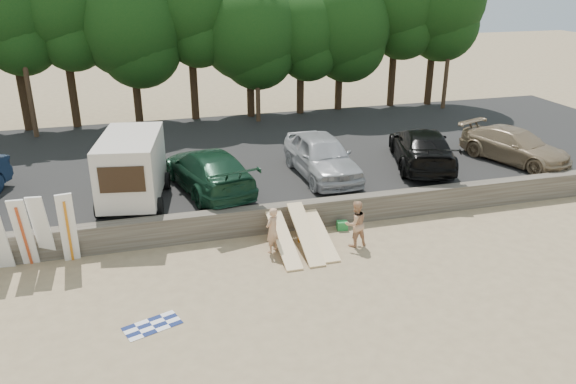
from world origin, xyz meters
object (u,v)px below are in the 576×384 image
(car_3, at_px, (422,147))
(beachgoer_a, at_px, (272,230))
(car_2, at_px, (322,156))
(beachgoer_b, at_px, (356,224))
(box_trailer, at_px, (132,166))
(car_1, at_px, (208,170))
(cooler, at_px, (342,225))
(car_4, at_px, (515,146))

(car_3, relative_size, beachgoer_a, 3.61)
(car_2, bearing_deg, beachgoer_b, -97.23)
(box_trailer, xyz_separation_m, car_1, (2.89, 0.57, -0.62))
(beachgoer_a, bearing_deg, beachgoer_b, 134.98)
(car_2, distance_m, beachgoer_b, 5.25)
(car_3, relative_size, beachgoer_b, 3.50)
(car_1, xyz_separation_m, car_3, (9.60, 0.37, 0.01))
(car_1, bearing_deg, cooler, 127.86)
(car_4, xyz_separation_m, cooler, (-9.59, -3.29, -1.29))
(car_1, xyz_separation_m, cooler, (4.37, -3.57, -1.37))
(box_trailer, relative_size, car_1, 0.76)
(car_1, bearing_deg, box_trailer, -1.70)
(beachgoer_b, bearing_deg, car_3, -142.28)
(box_trailer, bearing_deg, car_3, 14.02)
(car_1, height_order, car_2, car_2)
(box_trailer, height_order, car_1, box_trailer)
(box_trailer, xyz_separation_m, car_4, (16.85, 0.29, -0.71))
(box_trailer, height_order, car_3, box_trailer)
(box_trailer, distance_m, beachgoer_a, 6.06)
(car_1, distance_m, car_2, 4.86)
(car_2, bearing_deg, car_1, -178.25)
(car_2, bearing_deg, cooler, -98.69)
(box_trailer, distance_m, cooler, 8.10)
(car_1, distance_m, car_4, 13.97)
(car_2, xyz_separation_m, car_3, (4.75, 0.09, -0.06))
(car_1, relative_size, car_3, 0.98)
(beachgoer_a, relative_size, beachgoer_b, 0.97)
(car_2, bearing_deg, car_4, -5.15)
(car_1, xyz_separation_m, beachgoer_b, (4.34, -4.89, -0.70))
(box_trailer, relative_size, beachgoer_a, 2.71)
(box_trailer, bearing_deg, beachgoer_a, -32.75)
(car_4, bearing_deg, car_1, 158.29)
(beachgoer_b, xyz_separation_m, cooler, (0.03, 1.32, -0.67))
(box_trailer, xyz_separation_m, car_2, (7.74, 0.86, -0.55))
(car_2, bearing_deg, beachgoer_a, -126.54)
(beachgoer_a, bearing_deg, car_1, -110.58)
(box_trailer, height_order, car_4, box_trailer)
(car_3, bearing_deg, car_1, 20.48)
(beachgoer_a, bearing_deg, car_2, -163.39)
(car_2, xyz_separation_m, beachgoer_a, (-3.38, -4.84, -0.80))
(beachgoer_b, bearing_deg, car_4, -161.69)
(car_2, xyz_separation_m, car_4, (9.11, -0.57, -0.15))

